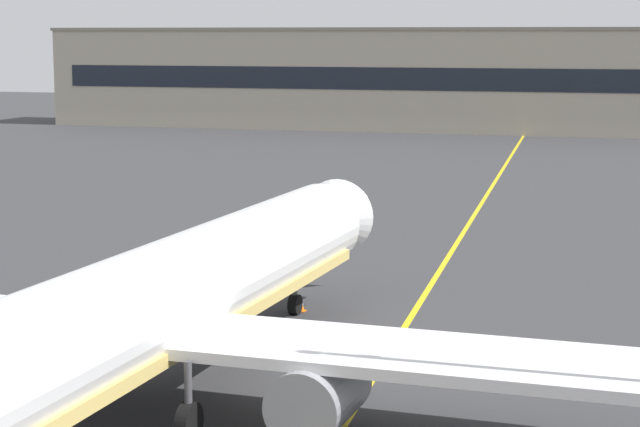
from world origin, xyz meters
TOP-DOWN VIEW (x-y plane):
  - taxiway_centreline at (0.00, 30.00)m, footprint 10.78×179.71m
  - airliner_foreground at (-5.46, 10.26)m, footprint 32.19×41.51m
  - safety_cone_by_nose_gear at (-4.71, 25.56)m, footprint 0.44×0.44m
  - terminal_building at (1.38, 125.74)m, footprint 139.98×12.40m

SIDE VIEW (x-z plane):
  - taxiway_centreline at x=0.00m, z-range 0.00..0.01m
  - safety_cone_by_nose_gear at x=-4.71m, z-range -0.02..0.53m
  - airliner_foreground at x=-5.46m, z-range -2.46..9.19m
  - terminal_building at x=1.38m, z-range 0.01..13.08m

